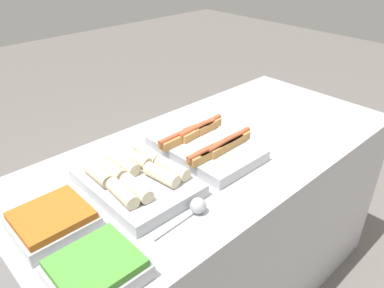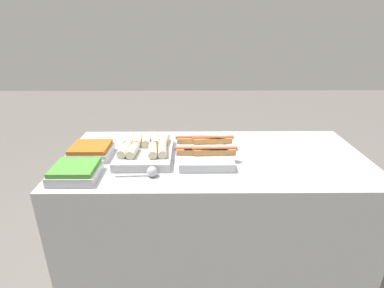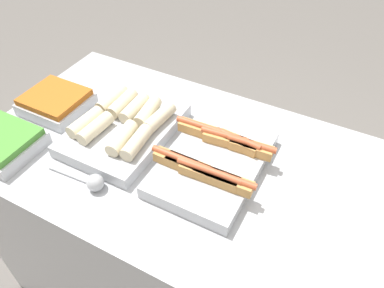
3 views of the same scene
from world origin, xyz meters
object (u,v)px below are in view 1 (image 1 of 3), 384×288
object	(u,v)px
tray_hotdogs	(206,146)
tray_wraps	(136,179)
tray_side_front	(96,270)
tray_side_back	(53,222)
serving_spoon_near	(196,207)

from	to	relation	value
tray_hotdogs	tray_wraps	world-z (taller)	tray_wraps
tray_wraps	tray_side_front	xyz separation A→B (m)	(-0.34, -0.28, -0.01)
tray_wraps	tray_side_back	size ratio (longest dim) A/B	1.83
tray_hotdogs	serving_spoon_near	xyz separation A→B (m)	(-0.31, -0.26, -0.01)
tray_side_front	tray_side_back	xyz separation A→B (m)	(0.00, 0.27, 0.00)
tray_hotdogs	tray_wraps	xyz separation A→B (m)	(-0.37, 0.01, 0.00)
tray_hotdogs	tray_side_back	xyz separation A→B (m)	(-0.71, 0.00, -0.00)
tray_side_back	serving_spoon_near	distance (m)	0.48
tray_side_front	tray_side_back	distance (m)	0.27
tray_side_front	serving_spoon_near	size ratio (longest dim) A/B	1.06
tray_wraps	tray_side_front	distance (m)	0.44
tray_hotdogs	tray_side_back	world-z (taller)	tray_hotdogs
tray_wraps	serving_spoon_near	bearing A→B (deg)	-76.73
tray_side_back	serving_spoon_near	bearing A→B (deg)	-33.17
tray_wraps	serving_spoon_near	distance (m)	0.27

